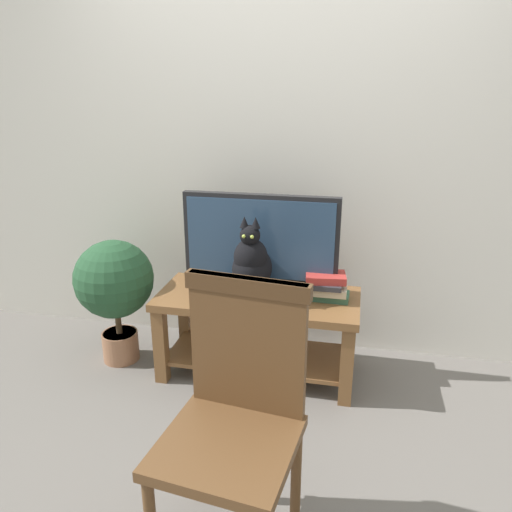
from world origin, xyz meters
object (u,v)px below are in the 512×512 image
media_box (252,294)px  wooden_chair (237,404)px  cat (252,263)px  book_stack (327,286)px  tv (260,242)px  potted_plant (115,285)px  tv_stand (258,320)px

media_box → wooden_chair: bearing=-80.5°
media_box → cat: bearing=-85.4°
wooden_chair → book_stack: 1.17m
tv → wooden_chair: (0.16, -1.18, -0.22)m
media_box → book_stack: (0.41, 0.09, 0.04)m
media_box → potted_plant: 0.85m
tv_stand → book_stack: (0.39, 0.03, 0.23)m
cat → wooden_chair: size_ratio=0.42×
potted_plant → media_box: bearing=-1.6°
wooden_chair → book_stack: wooden_chair is taller
tv_stand → wooden_chair: bearing=-82.0°
tv_stand → book_stack: size_ratio=4.54×
tv → media_box: (-0.02, -0.12, -0.27)m
cat → book_stack: cat is taller
media_box → book_stack: book_stack is taller
media_box → wooden_chair: wooden_chair is taller
tv → cat: tv is taller
potted_plant → wooden_chair: bearing=-46.5°
tv_stand → wooden_chair: wooden_chair is taller
tv → potted_plant: size_ratio=1.14×
tv → cat: 0.16m
tv_stand → potted_plant: (-0.87, -0.03, 0.16)m
book_stack → cat: bearing=-165.6°
tv → wooden_chair: size_ratio=0.87×
tv → book_stack: (0.39, -0.04, -0.22)m
tv_stand → cat: 0.38m
media_box → book_stack: bearing=12.4°
media_box → potted_plant: (-0.85, 0.02, -0.03)m
media_box → wooden_chair: 1.07m
tv_stand → book_stack: bearing=4.8°
media_box → tv_stand: bearing=70.6°
tv → media_box: tv is taller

